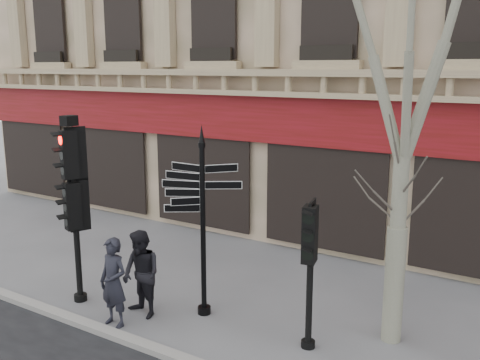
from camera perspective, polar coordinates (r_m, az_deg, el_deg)
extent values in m
plane|color=#56565A|center=(10.85, -2.13, -15.45)|extent=(80.00, 80.00, 0.00)
cube|color=gray|center=(9.84, -6.99, -18.22)|extent=(80.00, 0.25, 0.12)
cube|color=#5C1009|center=(14.00, 9.19, 6.09)|extent=(28.00, 0.25, 1.30)
cube|color=#927C5F|center=(13.72, 8.94, 10.04)|extent=(28.00, 0.35, 0.74)
cylinder|color=black|center=(10.77, -3.96, -5.68)|extent=(0.11, 0.11, 3.47)
cylinder|color=black|center=(11.38, -3.84, -13.66)|extent=(0.27, 0.27, 0.15)
cone|color=black|center=(10.34, -4.12, 4.97)|extent=(0.12, 0.12, 0.35)
cylinder|color=black|center=(11.84, -17.15, -3.98)|extent=(0.13, 0.13, 3.70)
cylinder|color=black|center=(12.43, -16.64, -11.89)|extent=(0.28, 0.28, 0.15)
cube|color=black|center=(11.76, -17.24, -2.61)|extent=(0.53, 0.45, 1.01)
cube|color=black|center=(11.55, -17.57, 2.63)|extent=(0.53, 0.45, 1.01)
sphere|color=#FF0C05|center=(11.51, -17.65, 3.95)|extent=(0.21, 0.21, 0.21)
cube|color=black|center=(11.46, -17.79, 6.05)|extent=(0.32, 0.36, 0.21)
cylinder|color=black|center=(9.69, 7.47, -10.35)|extent=(0.13, 0.13, 2.67)
cylinder|color=black|center=(10.23, 7.27, -16.89)|extent=(0.28, 0.28, 0.15)
cube|color=black|center=(9.40, 7.60, -5.68)|extent=(0.51, 0.41, 1.01)
cylinder|color=gray|center=(10.34, 16.11, -10.68)|extent=(0.36, 0.36, 2.19)
cylinder|color=gray|center=(9.83, 16.68, -1.51)|extent=(0.28, 0.28, 1.39)
imported|color=black|center=(10.86, -13.35, -10.58)|extent=(0.66, 0.45, 1.78)
imported|color=black|center=(11.12, -10.49, -9.86)|extent=(1.01, 0.86, 1.80)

